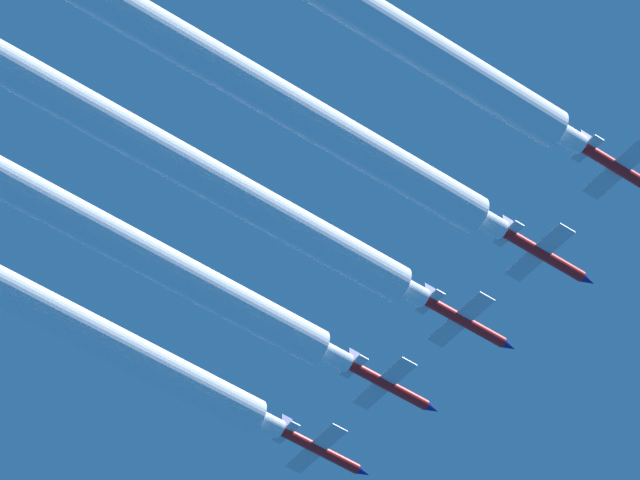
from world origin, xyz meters
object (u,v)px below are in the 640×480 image
(jet_far_left, at_px, (322,451))
(jet_inner_left, at_px, (391,386))
(jet_inner_right, at_px, (546,256))
(jet_center, at_px, (467,322))
(jet_far_right, at_px, (625,172))

(jet_far_left, relative_size, jet_inner_left, 1.00)
(jet_inner_left, bearing_deg, jet_inner_right, 0.99)
(jet_center, height_order, jet_far_right, jet_far_right)
(jet_inner_left, height_order, jet_inner_right, jet_inner_left)
(jet_far_left, height_order, jet_inner_left, jet_far_left)
(jet_inner_left, bearing_deg, jet_center, 0.96)
(jet_inner_right, bearing_deg, jet_far_left, 179.71)
(jet_far_left, bearing_deg, jet_far_right, -1.19)
(jet_inner_right, bearing_deg, jet_center, -178.99)
(jet_far_left, height_order, jet_inner_right, jet_far_left)
(jet_inner_left, xyz_separation_m, jet_far_right, (32.72, -0.38, 0.12))
(jet_inner_right, relative_size, jet_far_right, 1.00)
(jet_far_left, relative_size, jet_center, 1.00)
(jet_far_left, xyz_separation_m, jet_inner_left, (11.16, -0.53, -0.26))
(jet_far_left, height_order, jet_far_right, jet_far_left)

